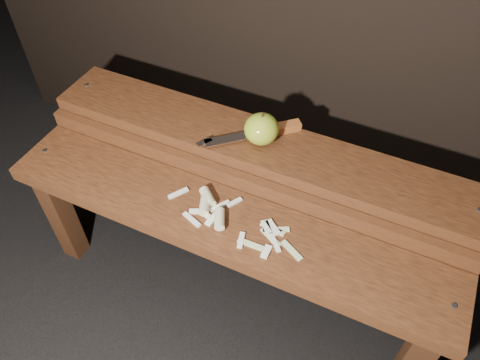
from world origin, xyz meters
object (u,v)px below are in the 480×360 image
at_px(bench_front_tier, 220,236).
at_px(apple, 261,129).
at_px(bench_rear_tier, 256,163).
at_px(knife, 267,131).

distance_m(bench_front_tier, apple, 0.30).
bearing_deg(apple, bench_rear_tier, -155.61).
relative_size(bench_rear_tier, knife, 5.27).
distance_m(bench_rear_tier, apple, 0.13).
xyz_separation_m(bench_front_tier, bench_rear_tier, (0.00, 0.23, 0.06)).
xyz_separation_m(bench_front_tier, knife, (0.01, 0.26, 0.16)).
distance_m(bench_front_tier, bench_rear_tier, 0.23).
height_order(bench_rear_tier, knife, knife).
xyz_separation_m(apple, knife, (0.00, 0.03, -0.03)).
bearing_deg(bench_front_tier, bench_rear_tier, 90.00).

